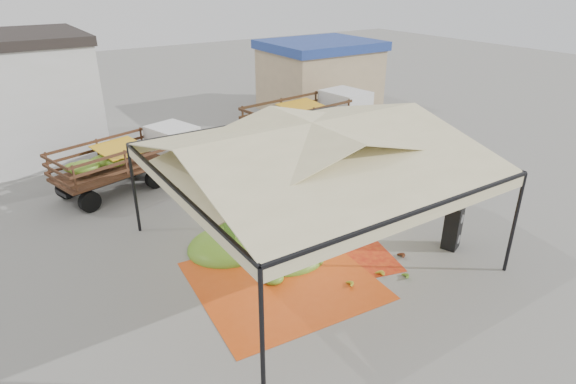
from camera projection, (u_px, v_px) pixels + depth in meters
ground at (309, 249)px, 14.81m from camera, size 90.00×90.00×0.00m
canopy_tent at (311, 147)px, 13.43m from camera, size 8.10×8.10×4.00m
building_tan at (319, 76)px, 28.79m from camera, size 6.30×5.30×4.10m
tarp_left at (283, 280)px, 13.30m from camera, size 4.98×4.78×0.01m
tarp_right at (324, 249)px, 14.79m from camera, size 4.42×4.55×0.01m
banana_heap at (281, 220)px, 15.18m from camera, size 6.97×6.20×1.27m
hand_yellow_a at (348, 283)px, 13.01m from camera, size 0.49×0.44×0.19m
hand_yellow_b at (379, 273)px, 13.44m from camera, size 0.43×0.37×0.18m
hand_red_a at (400, 255)px, 14.31m from camera, size 0.49×0.43×0.19m
hand_red_b at (451, 245)px, 14.84m from camera, size 0.49×0.42×0.20m
hand_green at (404, 275)px, 13.36m from camera, size 0.49×0.45×0.18m
hanging_bunches at (296, 153)px, 15.00m from camera, size 4.74×0.24×0.20m
speaker_stack at (453, 227)px, 14.60m from camera, size 0.64×0.60×1.41m
banana_leaves at (235, 249)px, 14.78m from camera, size 0.96×1.36×3.70m
vendor at (255, 159)px, 19.11m from camera, size 0.83×0.70×1.94m
truck_left at (135, 156)px, 18.83m from camera, size 6.02×3.43×1.96m
truck_right at (314, 116)px, 23.26m from camera, size 6.90×3.09×2.29m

